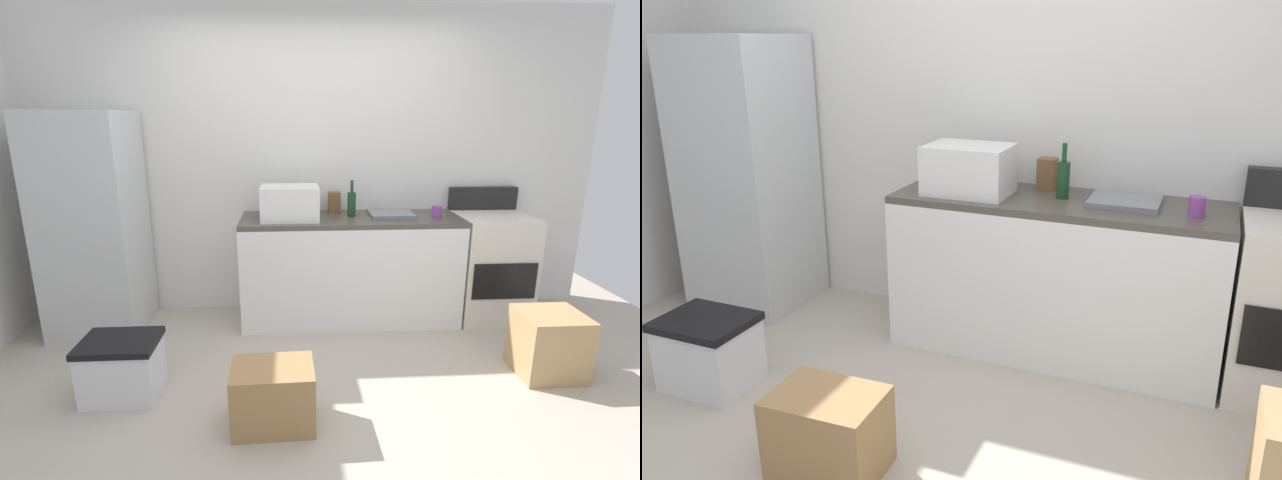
% 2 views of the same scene
% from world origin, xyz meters
% --- Properties ---
extents(ground_plane, '(6.00, 6.00, 0.00)m').
position_xyz_m(ground_plane, '(0.00, 0.00, 0.00)').
color(ground_plane, '#B2A899').
extents(wall_back, '(5.00, 0.10, 2.60)m').
position_xyz_m(wall_back, '(0.00, 1.55, 1.30)').
color(wall_back, silver).
rests_on(wall_back, ground_plane).
extents(kitchen_counter, '(1.80, 0.60, 0.90)m').
position_xyz_m(kitchen_counter, '(0.30, 1.20, 0.45)').
color(kitchen_counter, white).
rests_on(kitchen_counter, ground_plane).
extents(refrigerator, '(0.68, 0.66, 1.75)m').
position_xyz_m(refrigerator, '(-1.75, 1.15, 0.87)').
color(refrigerator, silver).
rests_on(refrigerator, ground_plane).
extents(stove_oven, '(0.60, 0.61, 1.10)m').
position_xyz_m(stove_oven, '(1.52, 1.21, 0.47)').
color(stove_oven, silver).
rests_on(stove_oven, ground_plane).
extents(microwave, '(0.46, 0.34, 0.27)m').
position_xyz_m(microwave, '(-0.20, 1.14, 1.04)').
color(microwave, white).
rests_on(microwave, kitchen_counter).
extents(sink_basin, '(0.36, 0.32, 0.03)m').
position_xyz_m(sink_basin, '(0.64, 1.23, 0.92)').
color(sink_basin, slate).
rests_on(sink_basin, kitchen_counter).
extents(wine_bottle, '(0.07, 0.07, 0.30)m').
position_xyz_m(wine_bottle, '(0.31, 1.23, 1.01)').
color(wine_bottle, '#193F1E').
rests_on(wine_bottle, kitchen_counter).
extents(coffee_mug, '(0.08, 0.08, 0.10)m').
position_xyz_m(coffee_mug, '(1.00, 1.13, 0.95)').
color(coffee_mug, purple).
rests_on(coffee_mug, kitchen_counter).
extents(knife_block, '(0.10, 0.10, 0.18)m').
position_xyz_m(knife_block, '(0.18, 1.39, 0.99)').
color(knife_block, brown).
rests_on(knife_block, kitchen_counter).
extents(cardboard_box_large, '(0.41, 0.37, 0.44)m').
position_xyz_m(cardboard_box_large, '(1.53, 0.23, 0.22)').
color(cardboard_box_large, tan).
rests_on(cardboard_box_large, ground_plane).
extents(cardboard_box_medium, '(0.47, 0.34, 0.36)m').
position_xyz_m(cardboard_box_medium, '(-0.30, -0.18, 0.18)').
color(cardboard_box_medium, '#A37A4C').
rests_on(cardboard_box_medium, ground_plane).
extents(storage_bin, '(0.46, 0.36, 0.38)m').
position_xyz_m(storage_bin, '(-1.25, 0.15, 0.19)').
color(storage_bin, silver).
rests_on(storage_bin, ground_plane).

